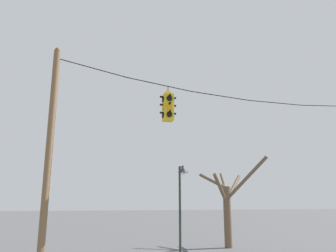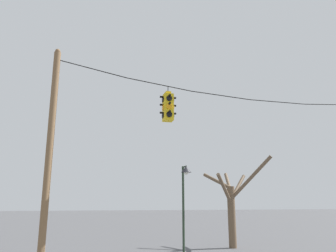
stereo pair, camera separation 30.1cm
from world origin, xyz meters
name	(u,v)px [view 1 (the left image)]	position (x,y,z in m)	size (l,w,h in m)	color
utility_pole_left	(48,159)	(-8.18, -0.47, 3.71)	(0.22, 0.22, 7.43)	brown
span_wire	(276,96)	(0.00, -0.47, 6.49)	(16.37, 0.03, 0.88)	black
traffic_light_near_left_pole	(168,107)	(-4.38, -0.47, 5.68)	(0.58, 0.58, 1.26)	yellow
street_lamp	(182,184)	(-2.11, 5.01, 3.34)	(0.53, 0.90, 4.28)	#233323
bare_tree	(228,202)	(1.09, 6.37, 2.43)	(3.12, 3.45, 4.96)	brown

